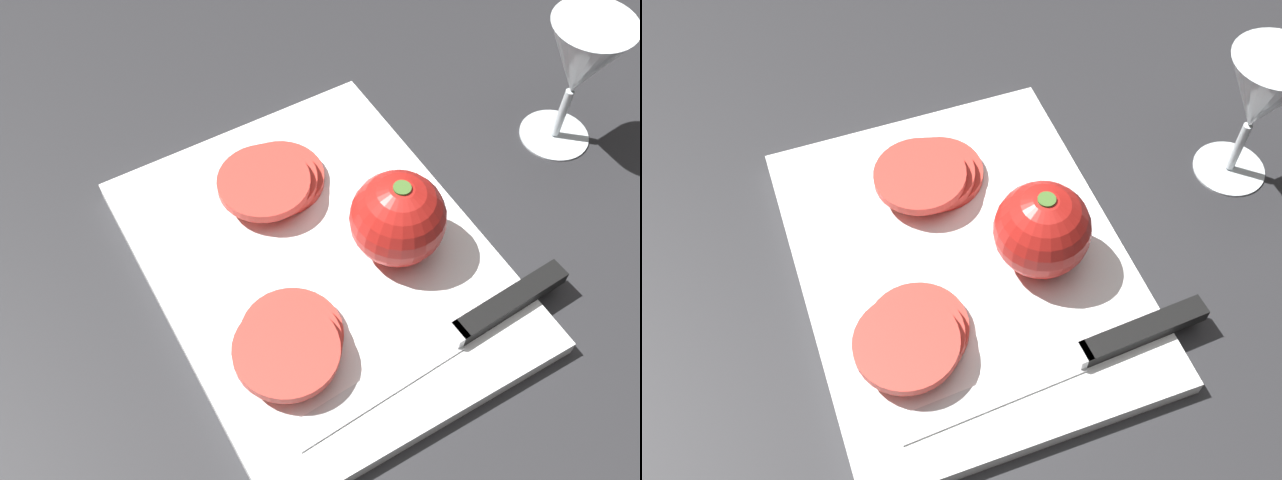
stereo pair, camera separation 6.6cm
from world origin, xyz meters
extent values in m
plane|color=#28282B|center=(0.00, 0.00, 0.00)|extent=(3.00, 3.00, 0.00)
cube|color=white|center=(0.08, 0.03, 0.01)|extent=(0.37, 0.29, 0.02)
cylinder|color=silver|center=(0.10, -0.26, 0.00)|extent=(0.07, 0.07, 0.00)
cylinder|color=silver|center=(0.10, -0.26, 0.03)|extent=(0.01, 0.01, 0.06)
cone|color=silver|center=(0.10, -0.26, 0.11)|extent=(0.08, 0.08, 0.08)
cone|color=#DBCC84|center=(0.10, -0.26, 0.08)|extent=(0.02, 0.02, 0.03)
sphere|color=red|center=(0.05, -0.03, 0.06)|extent=(0.09, 0.09, 0.09)
cylinder|color=#47702D|center=(0.05, -0.03, 0.10)|extent=(0.02, 0.02, 0.01)
cube|color=silver|center=(-0.06, 0.06, 0.02)|extent=(0.03, 0.16, 0.00)
cube|color=silver|center=(-0.05, -0.03, 0.02)|extent=(0.02, 0.01, 0.01)
cube|color=black|center=(-0.05, -0.08, 0.02)|extent=(0.03, 0.12, 0.01)
cylinder|color=#D63D33|center=(0.18, 0.02, 0.02)|extent=(0.09, 0.09, 0.01)
cylinder|color=#D63D33|center=(0.17, 0.03, 0.03)|extent=(0.09, 0.09, 0.01)
cylinder|color=#D63D33|center=(0.16, 0.04, 0.04)|extent=(0.09, 0.09, 0.01)
cylinder|color=#D63D33|center=(0.02, 0.09, 0.02)|extent=(0.09, 0.09, 0.01)
cylinder|color=#D63D33|center=(0.01, 0.10, 0.03)|extent=(0.09, 0.09, 0.01)
cylinder|color=#D63D33|center=(0.00, 0.11, 0.04)|extent=(0.09, 0.09, 0.01)
camera|label=1|loc=(-0.25, 0.22, 0.59)|focal=42.00mm
camera|label=2|loc=(-0.27, 0.16, 0.59)|focal=42.00mm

